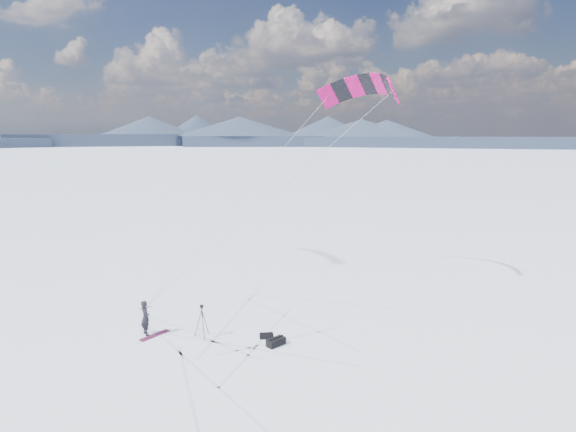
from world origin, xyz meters
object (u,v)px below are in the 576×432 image
snowkiter (146,334)px  snowboard (155,335)px  gear_bag_b (266,336)px  tripod (202,317)px  gear_bag_a (276,342)px

snowkiter → snowboard: 0.44m
snowkiter → gear_bag_b: bearing=-129.5°
snowboard → tripod: tripod is taller
tripod → gear_bag_a: 3.52m
snowkiter → gear_bag_b: size_ratio=2.42×
snowkiter → gear_bag_a: (4.66, -3.84, 0.17)m
tripod → gear_bag_b: (2.46, -1.50, -0.85)m
snowboard → tripod: (1.86, -1.17, 0.95)m
tripod → gear_bag_b: tripod is taller
snowkiter → snowboard: size_ratio=1.08×
gear_bag_a → gear_bag_b: (-0.03, 0.86, -0.05)m
gear_bag_b → snowkiter: bearing=167.4°
tripod → gear_bag_a: bearing=-67.3°
gear_bag_a → snowkiter: bearing=125.0°
snowkiter → tripod: tripod is taller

